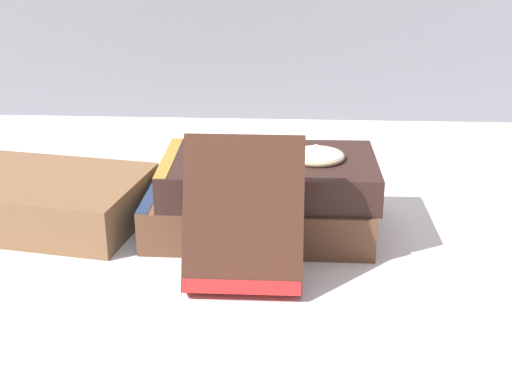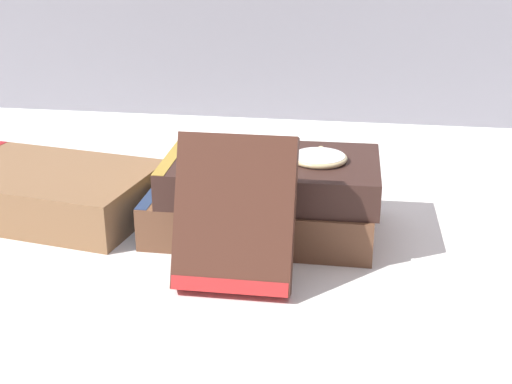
{
  "view_description": "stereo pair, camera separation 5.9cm",
  "coord_description": "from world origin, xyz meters",
  "px_view_note": "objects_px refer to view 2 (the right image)",
  "views": [
    {
      "loc": [
        0.08,
        -0.64,
        0.31
      ],
      "look_at": [
        0.05,
        -0.01,
        0.05
      ],
      "focal_mm": 50.0,
      "sensor_mm": 36.0,
      "label": 1
    },
    {
      "loc": [
        0.14,
        -0.64,
        0.31
      ],
      "look_at": [
        0.05,
        -0.01,
        0.05
      ],
      "focal_mm": 50.0,
      "sensor_mm": 36.0,
      "label": 2
    }
  ],
  "objects_px": {
    "book_flat_top": "(266,176)",
    "book_side_left": "(43,191)",
    "pocket_watch": "(319,158)",
    "book_leaning_front": "(235,219)",
    "book_flat_bottom": "(257,210)"
  },
  "relations": [
    {
      "from": "book_flat_bottom",
      "to": "book_leaning_front",
      "type": "relative_size",
      "value": 1.71
    },
    {
      "from": "book_leaning_front",
      "to": "pocket_watch",
      "type": "distance_m",
      "value": 0.13
    },
    {
      "from": "book_flat_bottom",
      "to": "pocket_watch",
      "type": "xyz_separation_m",
      "value": [
        0.06,
        -0.0,
        0.06
      ]
    },
    {
      "from": "book_leaning_front",
      "to": "book_side_left",
      "type": "bearing_deg",
      "value": 151.64
    },
    {
      "from": "pocket_watch",
      "to": "book_flat_top",
      "type": "bearing_deg",
      "value": -178.68
    },
    {
      "from": "book_leaning_front",
      "to": "pocket_watch",
      "type": "height_order",
      "value": "book_leaning_front"
    },
    {
      "from": "book_side_left",
      "to": "book_leaning_front",
      "type": "xyz_separation_m",
      "value": [
        0.23,
        -0.12,
        0.04
      ]
    },
    {
      "from": "book_leaning_front",
      "to": "pocket_watch",
      "type": "relative_size",
      "value": 2.27
    },
    {
      "from": "book_flat_top",
      "to": "pocket_watch",
      "type": "distance_m",
      "value": 0.06
    },
    {
      "from": "book_flat_top",
      "to": "book_side_left",
      "type": "xyz_separation_m",
      "value": [
        -0.24,
        0.01,
        -0.04
      ]
    },
    {
      "from": "book_flat_bottom",
      "to": "book_leaning_front",
      "type": "height_order",
      "value": "book_leaning_front"
    },
    {
      "from": "book_flat_top",
      "to": "pocket_watch",
      "type": "height_order",
      "value": "pocket_watch"
    },
    {
      "from": "book_flat_top",
      "to": "book_side_left",
      "type": "height_order",
      "value": "book_flat_top"
    },
    {
      "from": "book_flat_top",
      "to": "book_side_left",
      "type": "relative_size",
      "value": 0.88
    },
    {
      "from": "pocket_watch",
      "to": "book_leaning_front",
      "type": "bearing_deg",
      "value": -119.92
    }
  ]
}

